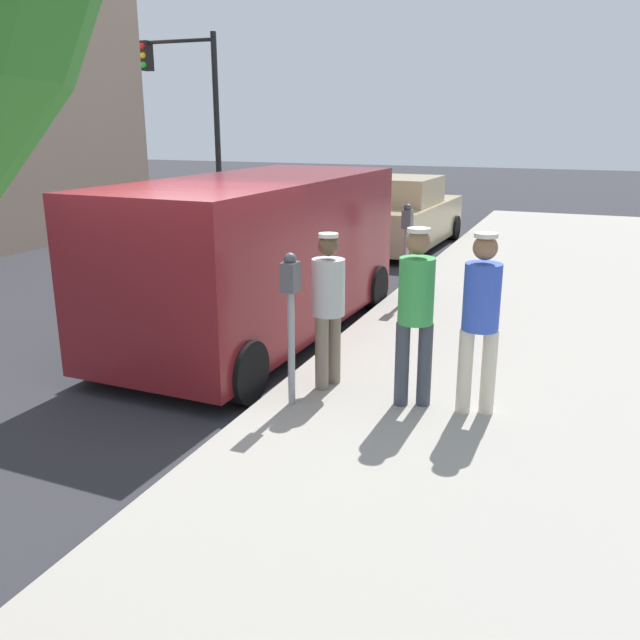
{
  "coord_description": "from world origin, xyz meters",
  "views": [
    {
      "loc": [
        3.92,
        -5.99,
        2.83
      ],
      "look_at": [
        1.65,
        -0.38,
        1.05
      ],
      "focal_mm": 37.79,
      "sensor_mm": 36.0,
      "label": 1
    }
  ],
  "objects": [
    {
      "name": "parked_van",
      "position": [
        -0.15,
        1.88,
        1.15
      ],
      "size": [
        2.26,
        5.26,
        2.15
      ],
      "color": "maroon",
      "rests_on": "ground"
    },
    {
      "name": "traffic_light_corner",
      "position": [
        -6.97,
        11.13,
        3.52
      ],
      "size": [
        2.48,
        0.42,
        5.2
      ],
      "color": "black",
      "rests_on": "ground"
    },
    {
      "name": "parking_meter_far",
      "position": [
        1.35,
        3.86,
        1.18
      ],
      "size": [
        0.14,
        0.18,
        1.52
      ],
      "color": "gray",
      "rests_on": "sidewalk_slab"
    },
    {
      "name": "pedestrian_in_blue",
      "position": [
        3.06,
        0.1,
        1.15
      ],
      "size": [
        0.35,
        0.34,
        1.73
      ],
      "color": "beige",
      "rests_on": "sidewalk_slab"
    },
    {
      "name": "sidewalk_slab",
      "position": [
        3.5,
        0.0,
        0.07
      ],
      "size": [
        5.0,
        32.0,
        0.15
      ],
      "primitive_type": "cube",
      "color": "#9E998E",
      "rests_on": "ground"
    },
    {
      "name": "parked_sedan_ahead",
      "position": [
        -0.2,
        9.19,
        0.75
      ],
      "size": [
        2.08,
        4.46,
        1.65
      ],
      "color": "tan",
      "rests_on": "ground"
    },
    {
      "name": "pedestrian_in_green",
      "position": [
        2.45,
        0.06,
        1.16
      ],
      "size": [
        0.34,
        0.34,
        1.75
      ],
      "color": "#383D47",
      "rests_on": "sidewalk_slab"
    },
    {
      "name": "pedestrian_in_gray",
      "position": [
        1.5,
        0.22,
        1.07
      ],
      "size": [
        0.34,
        0.35,
        1.62
      ],
      "color": "#726656",
      "rests_on": "sidewalk_slab"
    },
    {
      "name": "parking_meter_near",
      "position": [
        1.35,
        -0.38,
        1.18
      ],
      "size": [
        0.14,
        0.18,
        1.52
      ],
      "color": "gray",
      "rests_on": "sidewalk_slab"
    },
    {
      "name": "ground_plane",
      "position": [
        0.0,
        0.0,
        0.0
      ],
      "size": [
        80.0,
        80.0,
        0.0
      ],
      "primitive_type": "plane",
      "color": "#2D2D33"
    }
  ]
}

